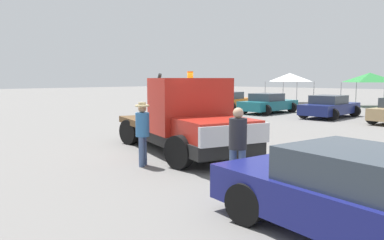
% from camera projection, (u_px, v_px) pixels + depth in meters
% --- Properties ---
extents(ground_plane, '(160.00, 160.00, 0.00)m').
position_uv_depth(ground_plane, '(181.00, 151.00, 12.01)').
color(ground_plane, slate).
extents(tow_truck, '(6.58, 4.02, 2.54)m').
position_uv_depth(tow_truck, '(186.00, 122.00, 11.56)').
color(tow_truck, black).
rests_on(tow_truck, ground).
extents(foreground_car, '(5.55, 2.83, 1.34)m').
position_uv_depth(foreground_car, '(384.00, 204.00, 5.03)').
color(foreground_car, navy).
rests_on(foreground_car, ground).
extents(person_near_truck, '(0.38, 0.38, 1.72)m').
position_uv_depth(person_near_truck, '(238.00, 142.00, 7.94)').
color(person_near_truck, '#475B84').
rests_on(person_near_truck, ground).
extents(person_at_hood, '(0.38, 0.38, 1.71)m').
position_uv_depth(person_at_hood, '(143.00, 129.00, 9.90)').
color(person_at_hood, '#475B84').
rests_on(person_at_hood, ground).
extents(parked_car_orange, '(2.97, 4.53, 1.34)m').
position_uv_depth(parked_car_orange, '(229.00, 101.00, 27.95)').
color(parked_car_orange, orange).
rests_on(parked_car_orange, ground).
extents(parked_car_teal, '(2.54, 4.58, 1.34)m').
position_uv_depth(parked_car_teal, '(268.00, 104.00, 25.16)').
color(parked_car_teal, '#196670').
rests_on(parked_car_teal, ground).
extents(parked_car_navy, '(2.46, 4.59, 1.34)m').
position_uv_depth(parked_car_navy, '(330.00, 107.00, 22.29)').
color(parked_car_navy, navy).
rests_on(parked_car_navy, ground).
extents(canopy_tent_white, '(3.39, 3.39, 2.84)m').
position_uv_depth(canopy_tent_white, '(290.00, 77.00, 35.69)').
color(canopy_tent_white, '#9E9EA3').
rests_on(canopy_tent_white, ground).
extents(canopy_tent_green, '(3.42, 3.42, 2.80)m').
position_uv_depth(canopy_tent_green, '(370.00, 78.00, 30.96)').
color(canopy_tent_green, '#9E9EA3').
rests_on(canopy_tent_green, ground).
extents(traffic_cone, '(0.40, 0.40, 0.55)m').
position_uv_depth(traffic_cone, '(257.00, 127.00, 16.21)').
color(traffic_cone, black).
rests_on(traffic_cone, ground).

